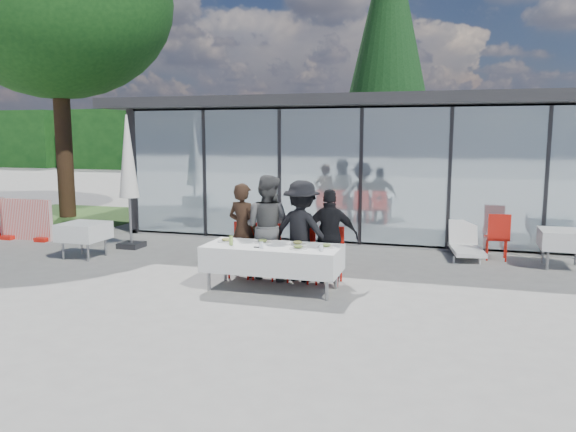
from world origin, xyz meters
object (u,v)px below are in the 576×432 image
object	(u,v)px
diner_chair_c	(302,250)
diner_d	(330,236)
plate_b	(263,241)
folded_eyeglasses	(258,247)
diner_b	(267,227)
spare_table_right	(563,240)
plate_a	(226,240)
spare_chair_b	(498,235)
dining_table	(273,258)
market_umbrella	(128,164)
plate_d	(326,246)
conifer_tree	(388,41)
diner_chair_d	(330,252)
plate_c	(298,243)
diner_chair_a	(244,247)
juice_bottle	(231,240)
spare_table_left	(84,232)
deciduous_tree	(56,1)
diner_c	(302,231)
plate_extra	(298,247)
lounger	(465,244)
diner_a	(243,230)
diner_chair_b	(268,248)

from	to	relation	value
diner_chair_c	diner_d	bearing A→B (deg)	-1.90
plate_b	diner_d	bearing A→B (deg)	28.53
folded_eyeglasses	diner_b	bearing A→B (deg)	100.07
diner_d	spare_table_right	xyz separation A→B (m)	(4.09, 2.36, -0.27)
plate_a	spare_chair_b	distance (m)	5.67
plate_a	folded_eyeglasses	size ratio (longest dim) A/B	2.05
dining_table	diner_d	world-z (taller)	diner_d
market_umbrella	plate_a	bearing A→B (deg)	-34.78
diner_chair_c	plate_d	size ratio (longest dim) A/B	3.40
spare_table_right	conifer_tree	xyz separation A→B (m)	(-4.64, 9.96, 5.43)
spare_chair_b	diner_chair_d	bearing A→B (deg)	-137.70
plate_b	plate_c	size ratio (longest dim) A/B	1.00
diner_chair_a	juice_bottle	bearing A→B (deg)	-81.69
spare_table_left	deciduous_tree	bearing A→B (deg)	130.84
dining_table	diner_chair_a	bearing A→B (deg)	136.95
diner_c	plate_extra	xyz separation A→B (m)	(0.18, -0.88, -0.11)
diner_c	plate_c	world-z (taller)	diner_c
plate_a	market_umbrella	xyz separation A→B (m)	(-3.32, 2.31, 1.13)
plate_d	market_umbrella	bearing A→B (deg)	155.52
diner_chair_c	lounger	distance (m)	4.03
dining_table	folded_eyeglasses	world-z (taller)	folded_eyeglasses
diner_d	plate_d	size ratio (longest dim) A/B	5.73
diner_c	juice_bottle	size ratio (longest dim) A/B	11.43
diner_chair_d	lounger	distance (m)	3.68
dining_table	spare_chair_b	xyz separation A→B (m)	(3.73, 3.40, -0.00)
diner_a	market_umbrella	world-z (taller)	market_umbrella
diner_b	spare_table_left	bearing A→B (deg)	1.55
plate_a	juice_bottle	bearing A→B (deg)	-52.15
deciduous_tree	plate_extra	bearing A→B (deg)	-33.93
diner_c	deciduous_tree	size ratio (longest dim) A/B	0.19
diner_a	spare_table_right	distance (m)	6.18
dining_table	market_umbrella	size ratio (longest dim) A/B	0.75
diner_chair_a	diner_c	xyz separation A→B (m)	(1.10, -0.02, 0.35)
spare_table_right	dining_table	bearing A→B (deg)	-147.75
diner_d	plate_b	size ratio (longest dim) A/B	5.73
plate_c	spare_chair_b	size ratio (longest dim) A/B	0.29
diner_a	spare_table_right	bearing A→B (deg)	-140.81
diner_chair_b	diner_chair_c	bearing A→B (deg)	0.00
diner_chair_a	spare_chair_b	xyz separation A→B (m)	(4.53, 2.65, 0.00)
plate_extra	folded_eyeglasses	world-z (taller)	plate_extra
spare_table_left	diner_d	bearing A→B (deg)	-4.99
diner_d	spare_table_left	size ratio (longest dim) A/B	1.91
spare_table_left	conifer_tree	size ratio (longest dim) A/B	0.08
diner_a	lounger	bearing A→B (deg)	-126.96
spare_chair_b	deciduous_tree	xyz separation A→B (m)	(-12.47, 2.65, 5.94)
folded_eyeglasses	deciduous_tree	world-z (taller)	deciduous_tree
juice_bottle	folded_eyeglasses	size ratio (longest dim) A/B	1.11
diner_chair_c	spare_table_left	xyz separation A→B (m)	(-4.85, 0.45, 0.02)
plate_extra	diner_a	bearing A→B (deg)	145.42
spare_table_left	dining_table	bearing A→B (deg)	-14.79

